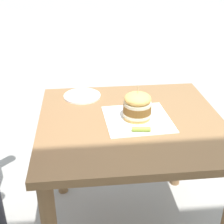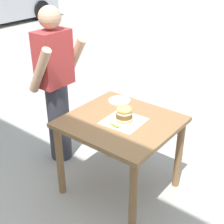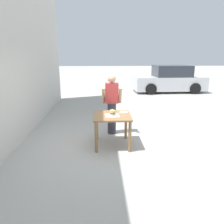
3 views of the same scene
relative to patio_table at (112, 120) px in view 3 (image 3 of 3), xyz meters
name	(u,v)px [view 3 (image 3 of 3)]	position (x,y,z in m)	size (l,w,h in m)	color
ground_plane	(112,145)	(0.00, 0.00, -0.65)	(80.00, 80.00, 0.00)	#ADAAA3
patio_table	(112,120)	(0.00, 0.00, 0.00)	(0.90, 0.96, 0.79)	olive
serving_paper	(112,115)	(0.00, -0.03, 0.14)	(0.33, 0.33, 0.00)	white
sandwich	(113,112)	(0.01, -0.03, 0.21)	(0.15, 0.15, 0.18)	#E5B25B
pickle_spear	(107,115)	(-0.13, -0.03, 0.15)	(0.02, 0.02, 0.09)	#8EA83D
side_plate_with_forks	(124,112)	(0.31, 0.25, 0.14)	(0.22, 0.22, 0.02)	white
diner_across_table	(112,103)	(0.03, 0.86, 0.24)	(0.55, 0.35, 1.69)	#33333D
building_wall	(15,28)	(-2.51, 1.09, 2.25)	(0.30, 10.00, 5.80)	beige
parked_car_near_curb	(169,80)	(3.88, 7.98, 0.07)	(4.25, 1.93, 1.60)	silver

